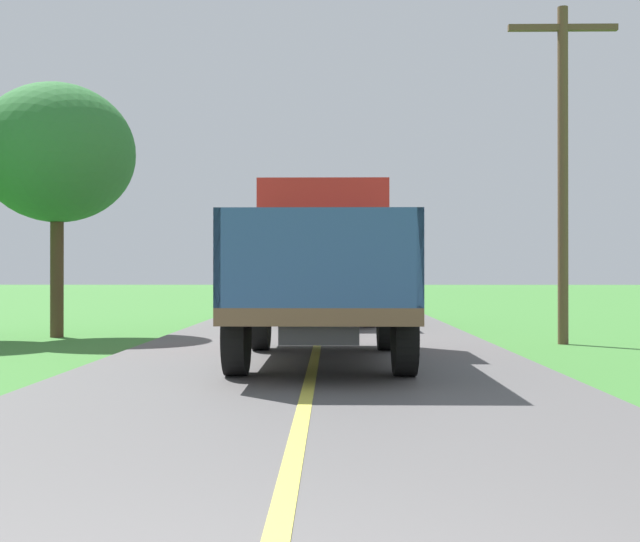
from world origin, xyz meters
TOP-DOWN VIEW (x-y plane):
  - banana_truck_near at (0.12, 10.26)m, footprint 2.38×5.82m
  - banana_truck_far at (0.13, 19.56)m, footprint 2.38×5.82m
  - utility_pole_roadside at (4.72, 13.22)m, footprint 2.10×0.20m
  - roadside_tree_mid_right at (-5.64, 14.75)m, footprint 3.31×3.31m

SIDE VIEW (x-z plane):
  - banana_truck_far at x=0.13m, z-range 0.08..2.88m
  - banana_truck_near at x=0.12m, z-range 0.08..2.88m
  - utility_pole_roadside at x=4.72m, z-range 0.30..6.81m
  - roadside_tree_mid_right at x=-5.64m, z-range 1.22..6.66m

